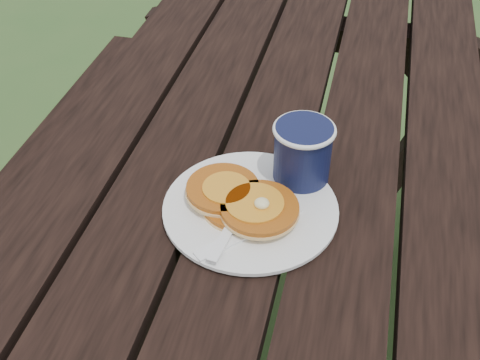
% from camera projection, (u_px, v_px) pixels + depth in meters
% --- Properties ---
extents(picnic_table, '(1.36, 1.80, 0.75)m').
position_uv_depth(picnic_table, '(258.00, 305.00, 1.25)').
color(picnic_table, black).
rests_on(picnic_table, ground).
extents(plate, '(0.27, 0.27, 0.01)m').
position_uv_depth(plate, '(250.00, 209.00, 0.91)').
color(plate, white).
rests_on(plate, picnic_table).
extents(pancake_stack, '(0.18, 0.14, 0.04)m').
position_uv_depth(pancake_stack, '(242.00, 201.00, 0.90)').
color(pancake_stack, '#B55A14').
rests_on(pancake_stack, plate).
extents(knife, '(0.14, 0.15, 0.00)m').
position_uv_depth(knife, '(250.00, 231.00, 0.87)').
color(knife, white).
rests_on(knife, plate).
extents(fork, '(0.05, 0.16, 0.01)m').
position_uv_depth(fork, '(226.00, 235.00, 0.85)').
color(fork, white).
rests_on(fork, plate).
extents(coffee_cup, '(0.10, 0.10, 0.11)m').
position_uv_depth(coffee_cup, '(303.00, 152.00, 0.93)').
color(coffee_cup, '#0F1538').
rests_on(coffee_cup, picnic_table).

